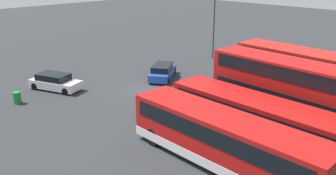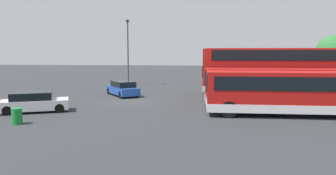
{
  "view_description": "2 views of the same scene",
  "coord_description": "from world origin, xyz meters",
  "px_view_note": "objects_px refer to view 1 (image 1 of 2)",
  "views": [
    {
      "loc": [
        19.46,
        22.11,
        10.48
      ],
      "look_at": [
        1.17,
        3.71,
        1.46
      ],
      "focal_mm": 38.14,
      "sensor_mm": 36.0,
      "label": 1
    },
    {
      "loc": [
        27.33,
        5.6,
        4.31
      ],
      "look_at": [
        -0.46,
        3.13,
        1.16
      ],
      "focal_mm": 34.68,
      "sensor_mm": 36.0,
      "label": 2
    }
  ],
  "objects_px": {
    "car_hatchback_silver": "(163,71)",
    "lamp_post_tall": "(214,17)",
    "bus_double_decker_second": "(291,92)",
    "waste_bin_yellow": "(17,98)",
    "bus_double_decker_near_end": "(306,79)",
    "bus_single_deck_third": "(256,120)",
    "bus_single_deck_fourth": "(224,140)",
    "car_small_green": "(55,82)"
  },
  "relations": [
    {
      "from": "car_hatchback_silver",
      "to": "lamp_post_tall",
      "type": "bearing_deg",
      "value": -171.29
    },
    {
      "from": "bus_double_decker_second",
      "to": "car_hatchback_silver",
      "type": "height_order",
      "value": "bus_double_decker_second"
    },
    {
      "from": "lamp_post_tall",
      "to": "waste_bin_yellow",
      "type": "xyz_separation_m",
      "value": [
        22.24,
        -1.96,
        -4.27
      ]
    },
    {
      "from": "waste_bin_yellow",
      "to": "bus_double_decker_near_end",
      "type": "bearing_deg",
      "value": 131.49
    },
    {
      "from": "bus_double_decker_second",
      "to": "bus_single_deck_third",
      "type": "relative_size",
      "value": 1.0
    },
    {
      "from": "bus_single_deck_fourth",
      "to": "car_small_green",
      "type": "height_order",
      "value": "bus_single_deck_fourth"
    },
    {
      "from": "bus_single_deck_third",
      "to": "lamp_post_tall",
      "type": "distance_m",
      "value": 21.32
    },
    {
      "from": "bus_single_deck_third",
      "to": "bus_single_deck_fourth",
      "type": "bearing_deg",
      "value": 2.79
    },
    {
      "from": "bus_single_deck_fourth",
      "to": "car_small_green",
      "type": "relative_size",
      "value": 2.41
    },
    {
      "from": "car_hatchback_silver",
      "to": "waste_bin_yellow",
      "type": "height_order",
      "value": "car_hatchback_silver"
    },
    {
      "from": "bus_single_deck_third",
      "to": "bus_single_deck_fourth",
      "type": "relative_size",
      "value": 0.98
    },
    {
      "from": "bus_double_decker_near_end",
      "to": "car_small_green",
      "type": "height_order",
      "value": "bus_double_decker_near_end"
    },
    {
      "from": "lamp_post_tall",
      "to": "bus_double_decker_second",
      "type": "bearing_deg",
      "value": 54.16
    },
    {
      "from": "car_small_green",
      "to": "bus_double_decker_near_end",
      "type": "bearing_deg",
      "value": 121.94
    },
    {
      "from": "lamp_post_tall",
      "to": "car_hatchback_silver",
      "type": "bearing_deg",
      "value": 8.71
    },
    {
      "from": "car_small_green",
      "to": "lamp_post_tall",
      "type": "relative_size",
      "value": 0.6
    },
    {
      "from": "bus_single_deck_third",
      "to": "bus_single_deck_fourth",
      "type": "xyz_separation_m",
      "value": [
        3.38,
        0.16,
        0.0
      ]
    },
    {
      "from": "bus_single_deck_third",
      "to": "car_small_green",
      "type": "distance_m",
      "value": 18.24
    },
    {
      "from": "bus_double_decker_near_end",
      "to": "bus_double_decker_second",
      "type": "relative_size",
      "value": 0.95
    },
    {
      "from": "bus_single_deck_third",
      "to": "bus_double_decker_near_end",
      "type": "bearing_deg",
      "value": -176.82
    },
    {
      "from": "car_hatchback_silver",
      "to": "car_small_green",
      "type": "relative_size",
      "value": 0.98
    },
    {
      "from": "bus_double_decker_near_end",
      "to": "car_small_green",
      "type": "distance_m",
      "value": 20.63
    },
    {
      "from": "bus_double_decker_near_end",
      "to": "bus_single_deck_third",
      "type": "bearing_deg",
      "value": 3.18
    },
    {
      "from": "bus_single_deck_fourth",
      "to": "car_small_green",
      "type": "xyz_separation_m",
      "value": [
        0.26,
        -18.01,
        -0.92
      ]
    },
    {
      "from": "bus_single_deck_third",
      "to": "lamp_post_tall",
      "type": "height_order",
      "value": "lamp_post_tall"
    },
    {
      "from": "bus_single_deck_third",
      "to": "waste_bin_yellow",
      "type": "height_order",
      "value": "bus_single_deck_third"
    },
    {
      "from": "waste_bin_yellow",
      "to": "bus_single_deck_third",
      "type": "bearing_deg",
      "value": 113.61
    },
    {
      "from": "bus_double_decker_near_end",
      "to": "car_hatchback_silver",
      "type": "height_order",
      "value": "bus_double_decker_near_end"
    },
    {
      "from": "lamp_post_tall",
      "to": "waste_bin_yellow",
      "type": "bearing_deg",
      "value": -5.04
    },
    {
      "from": "bus_single_deck_third",
      "to": "lamp_post_tall",
      "type": "relative_size",
      "value": 1.42
    },
    {
      "from": "car_hatchback_silver",
      "to": "bus_single_deck_fourth",
      "type": "bearing_deg",
      "value": 57.71
    },
    {
      "from": "car_small_green",
      "to": "bus_double_decker_second",
      "type": "bearing_deg",
      "value": 112.63
    },
    {
      "from": "car_hatchback_silver",
      "to": "bus_double_decker_near_end",
      "type": "bearing_deg",
      "value": 98.47
    },
    {
      "from": "lamp_post_tall",
      "to": "waste_bin_yellow",
      "type": "distance_m",
      "value": 22.74
    },
    {
      "from": "lamp_post_tall",
      "to": "waste_bin_yellow",
      "type": "relative_size",
      "value": 8.56
    },
    {
      "from": "bus_single_deck_third",
      "to": "bus_single_deck_fourth",
      "type": "height_order",
      "value": "same"
    },
    {
      "from": "bus_single_deck_fourth",
      "to": "car_hatchback_silver",
      "type": "distance_m",
      "value": 16.23
    },
    {
      "from": "bus_double_decker_near_end",
      "to": "bus_single_deck_fourth",
      "type": "distance_m",
      "value": 10.66
    },
    {
      "from": "bus_double_decker_second",
      "to": "car_small_green",
      "type": "distance_m",
      "value": 19.61
    },
    {
      "from": "car_hatchback_silver",
      "to": "car_small_green",
      "type": "height_order",
      "value": "same"
    },
    {
      "from": "bus_double_decker_near_end",
      "to": "car_hatchback_silver",
      "type": "distance_m",
      "value": 13.39
    },
    {
      "from": "bus_double_decker_near_end",
      "to": "lamp_post_tall",
      "type": "distance_m",
      "value": 16.61
    }
  ]
}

